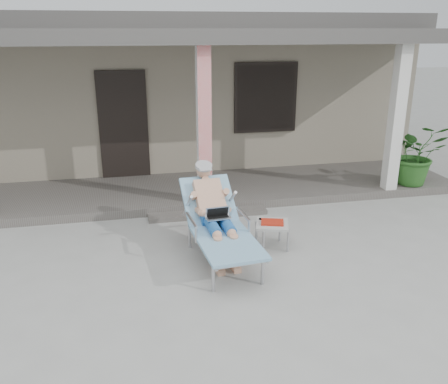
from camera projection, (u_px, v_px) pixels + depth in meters
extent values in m
plane|color=#9E9E99|center=(233.00, 267.00, 6.29)|extent=(60.00, 60.00, 0.00)
cube|color=gray|center=(175.00, 92.00, 11.81)|extent=(10.00, 5.00, 3.00)
cube|color=#474442|center=(172.00, 22.00, 11.27)|extent=(10.40, 5.40, 0.30)
cube|color=black|center=(123.00, 125.00, 9.32)|extent=(0.95, 0.06, 2.10)
cube|color=black|center=(266.00, 98.00, 9.74)|extent=(1.20, 0.06, 1.30)
cube|color=black|center=(266.00, 98.00, 9.73)|extent=(1.32, 0.05, 1.42)
cube|color=#605B56|center=(197.00, 190.00, 9.04)|extent=(10.00, 2.00, 0.15)
cube|color=red|center=(204.00, 127.00, 7.81)|extent=(0.22, 0.22, 2.61)
cube|color=silver|center=(396.00, 119.00, 8.49)|extent=(0.22, 0.22, 2.61)
cube|color=#474442|center=(194.00, 36.00, 8.13)|extent=(10.00, 2.30, 0.24)
cube|color=#605B56|center=(208.00, 214.00, 7.99)|extent=(2.00, 0.30, 0.07)
cylinder|color=#B7B7BC|center=(213.00, 278.00, 5.64)|extent=(0.04, 0.04, 0.37)
cylinder|color=#B7B7BC|center=(263.00, 271.00, 5.81)|extent=(0.04, 0.04, 0.37)
cylinder|color=#B7B7BC|center=(190.00, 236.00, 6.78)|extent=(0.04, 0.04, 0.37)
cylinder|color=#B7B7BC|center=(231.00, 231.00, 6.95)|extent=(0.04, 0.04, 0.37)
cube|color=#B7B7BC|center=(227.00, 243.00, 6.08)|extent=(0.73, 1.28, 0.03)
cube|color=#8AB9D5|center=(227.00, 242.00, 6.07)|extent=(0.83, 1.32, 0.04)
cube|color=#B7B7BC|center=(209.00, 203.00, 6.81)|extent=(0.68, 0.63, 0.50)
cube|color=#8AB9D5|center=(209.00, 201.00, 6.80)|extent=(0.78, 0.71, 0.56)
cylinder|color=#A8A8AA|center=(203.00, 165.00, 6.92)|extent=(0.27, 0.27, 0.13)
cube|color=silver|center=(218.00, 217.00, 6.41)|extent=(0.35, 0.26, 0.24)
cube|color=#ACACA7|center=(272.00, 224.00, 6.74)|extent=(0.57, 0.57, 0.04)
cylinder|color=#B7B7BC|center=(263.00, 243.00, 6.60)|extent=(0.03, 0.03, 0.34)
cylinder|color=#B7B7BC|center=(288.00, 240.00, 6.67)|extent=(0.03, 0.03, 0.34)
cylinder|color=#B7B7BC|center=(256.00, 232.00, 6.93)|extent=(0.03, 0.03, 0.34)
cylinder|color=#B7B7BC|center=(280.00, 230.00, 7.00)|extent=(0.03, 0.03, 0.34)
cube|color=#AF2312|center=(272.00, 222.00, 6.73)|extent=(0.37, 0.32, 0.03)
cube|color=black|center=(270.00, 219.00, 6.84)|extent=(0.31, 0.11, 0.03)
imported|color=#26591E|center=(416.00, 154.00, 9.00)|extent=(1.22, 1.11, 1.18)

